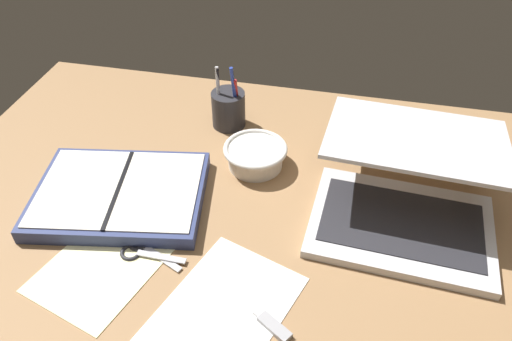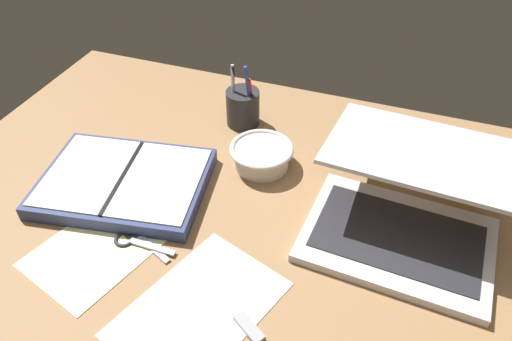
{
  "view_description": "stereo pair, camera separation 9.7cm",
  "coord_description": "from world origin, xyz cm",
  "px_view_note": "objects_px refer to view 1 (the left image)",
  "views": [
    {
      "loc": [
        13.92,
        -65.03,
        72.22
      ],
      "look_at": [
        -1.87,
        6.9,
        9.0
      ],
      "focal_mm": 35.0,
      "sensor_mm": 36.0,
      "label": 1
    },
    {
      "loc": [
        23.23,
        -62.34,
        72.22
      ],
      "look_at": [
        -1.87,
        6.9,
        9.0
      ],
      "focal_mm": 35.0,
      "sensor_mm": 36.0,
      "label": 2
    }
  ],
  "objects_px": {
    "pen_cup": "(228,108)",
    "bowl": "(255,155)",
    "planner": "(120,194)",
    "scissors": "(141,250)",
    "laptop": "(406,195)"
  },
  "relations": [
    {
      "from": "bowl",
      "to": "pen_cup",
      "type": "bearing_deg",
      "value": 124.97
    },
    {
      "from": "laptop",
      "to": "planner",
      "type": "distance_m",
      "value": 0.56
    },
    {
      "from": "planner",
      "to": "scissors",
      "type": "relative_size",
      "value": 2.97
    },
    {
      "from": "planner",
      "to": "bowl",
      "type": "bearing_deg",
      "value": 24.86
    },
    {
      "from": "pen_cup",
      "to": "scissors",
      "type": "distance_m",
      "value": 0.42
    },
    {
      "from": "pen_cup",
      "to": "scissors",
      "type": "bearing_deg",
      "value": -97.48
    },
    {
      "from": "bowl",
      "to": "pen_cup",
      "type": "xyz_separation_m",
      "value": [
        -0.1,
        0.14,
        0.02
      ]
    },
    {
      "from": "scissors",
      "to": "bowl",
      "type": "bearing_deg",
      "value": 74.58
    },
    {
      "from": "planner",
      "to": "laptop",
      "type": "bearing_deg",
      "value": -1.76
    },
    {
      "from": "laptop",
      "to": "bowl",
      "type": "height_order",
      "value": "laptop"
    },
    {
      "from": "pen_cup",
      "to": "bowl",
      "type": "bearing_deg",
      "value": -55.03
    },
    {
      "from": "bowl",
      "to": "scissors",
      "type": "bearing_deg",
      "value": -118.0
    },
    {
      "from": "laptop",
      "to": "pen_cup",
      "type": "height_order",
      "value": "pen_cup"
    },
    {
      "from": "laptop",
      "to": "bowl",
      "type": "relative_size",
      "value": 2.66
    },
    {
      "from": "pen_cup",
      "to": "planner",
      "type": "xyz_separation_m",
      "value": [
        -0.15,
        -0.3,
        -0.03
      ]
    }
  ]
}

